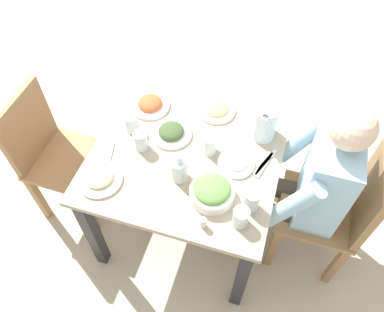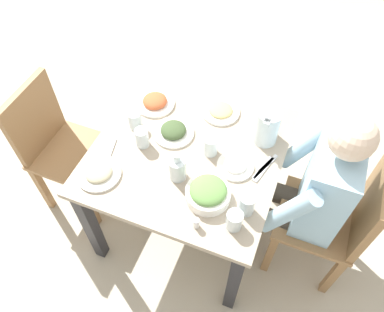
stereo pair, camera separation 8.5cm
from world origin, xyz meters
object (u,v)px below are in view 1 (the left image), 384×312
Objects in this scene: plate_yoghurt at (236,162)px; plate_fries at (216,109)px; water_glass_near_left at (252,200)px; plate_dolmas at (171,132)px; plate_rice_curry at (150,104)px; salt_shaker at (203,222)px; plate_beans at (100,179)px; water_glass_by_pitcher at (141,141)px; water_glass_far_left at (241,217)px; chair_far at (52,151)px; oil_carafe at (180,170)px; dining_table at (188,164)px; water_glass_center at (210,145)px; chair_near at (337,209)px; water_pitcher at (265,122)px; diner_near at (304,183)px; salad_bowl at (212,191)px; water_glass_near_right at (132,123)px.

plate_yoghurt reaches higher than plate_fries.
plate_dolmas is at bearing 58.08° from water_glass_near_left.
salt_shaker is at bearing -141.77° from plate_rice_curry.
salt_shaker reaches higher than plate_beans.
water_glass_by_pitcher is (-0.35, 0.29, 0.04)m from plate_fries.
plate_yoghurt is 0.31m from water_glass_far_left.
chair_far is at bearing 63.90° from plate_beans.
water_glass_far_left is 0.57× the size of oil_carafe.
dining_table is 0.49m from water_glass_far_left.
chair_near is at bearing -89.18° from water_glass_center.
oil_carafe is at bearing 104.43° from chair_near.
water_glass_by_pitcher is at bearing -24.76° from plate_beans.
chair_far is at bearing 103.63° from water_pitcher.
diner_near is at bearing -116.94° from plate_fries.
plate_yoghurt is 0.47m from water_glass_by_pitcher.
plate_beans is 0.99× the size of plate_rice_curry.
water_glass_far_left reaches higher than plate_fries.
salt_shaker is at bearing -169.76° from plate_fries.
water_glass_center is at bearing -54.26° from plate_beans.
water_glass_center is 1.09× the size of water_glass_far_left.
plate_rice_curry is at bearing -59.91° from chair_far.
oil_carafe reaches higher than water_glass_by_pitcher.
water_pitcher is 3.52× the size of salt_shaker.
oil_carafe is at bearing 71.42° from salad_bowl.
water_glass_near_right is at bearing 87.37° from water_glass_center.
diner_near is at bearing -35.83° from water_glass_far_left.
water_pitcher is at bearing -19.09° from salad_bowl.
chair_far is 7.96× the size of water_glass_near_left.
water_pitcher is 1.87× the size of water_glass_center.
dining_table is at bearing -84.93° from chair_far.
chair_far is 0.63m from plate_rice_curry.
water_glass_near_right reaches higher than plate_dolmas.
oil_carafe is (-0.15, 0.23, 0.04)m from plate_yoghurt.
plate_beans is at bearing 97.77° from salad_bowl.
dining_table is 4.53× the size of salad_bowl.
chair_far reaches higher than plate_dolmas.
chair_near reaches higher than plate_dolmas.
plate_yoghurt is 1.63× the size of water_glass_near_left.
chair_far reaches higher than salad_bowl.
salt_shaker is (-0.41, 0.40, 0.11)m from diner_near.
chair_far is 4.26× the size of plate_fries.
chair_far is 1.07m from plate_yoghurt.
diner_near is 11.43× the size of water_glass_center.
salt_shaker is at bearing -168.63° from water_glass_center.
chair_near reaches higher than plate_fries.
chair_near is at bearing -52.68° from water_glass_far_left.
water_glass_far_left is at bearing -130.82° from plate_dolmas.
water_glass_center is 0.62× the size of oil_carafe.
salt_shaker is at bearing -98.78° from plate_beans.
plate_dolmas is at bearing 142.38° from plate_fries.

